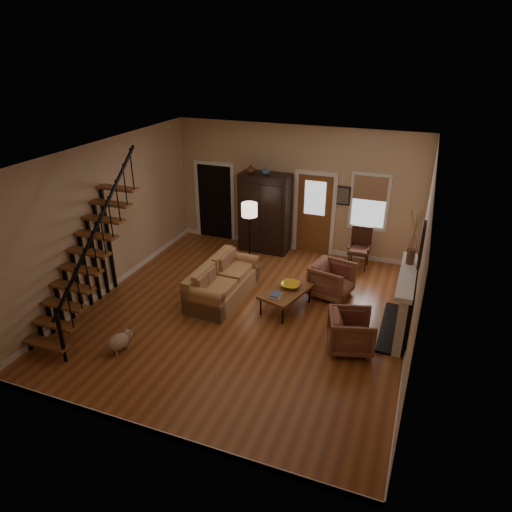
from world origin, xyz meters
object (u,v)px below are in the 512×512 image
(sofa, at_px, (223,281))
(side_chair, at_px, (359,249))
(floor_lamp, at_px, (250,236))
(armoire, at_px, (265,213))
(armchair_right, at_px, (332,280))
(armchair_left, at_px, (351,332))
(coffee_table, at_px, (286,299))

(sofa, xyz_separation_m, side_chair, (2.54, 2.50, 0.13))
(floor_lamp, bearing_deg, armoire, 90.35)
(armoire, distance_m, side_chair, 2.61)
(sofa, height_order, armchair_right, armchair_right)
(floor_lamp, relative_size, side_chair, 1.64)
(side_chair, bearing_deg, sofa, -135.38)
(armchair_right, bearing_deg, floor_lamp, 84.33)
(floor_lamp, height_order, side_chair, floor_lamp)
(sofa, distance_m, armchair_left, 3.08)
(armchair_left, bearing_deg, side_chair, -8.72)
(armchair_left, relative_size, armchair_right, 0.95)
(coffee_table, bearing_deg, side_chair, 66.18)
(coffee_table, bearing_deg, floor_lamp, 132.26)
(armchair_left, bearing_deg, sofa, 57.59)
(armchair_right, distance_m, floor_lamp, 2.37)
(armchair_left, bearing_deg, armoire, 23.84)
(floor_lamp, bearing_deg, armchair_right, -17.44)
(sofa, height_order, side_chair, side_chair)
(armoire, relative_size, coffee_table, 1.79)
(sofa, relative_size, floor_lamp, 1.23)
(sofa, bearing_deg, armchair_right, 23.58)
(coffee_table, relative_size, side_chair, 1.15)
(armchair_left, height_order, floor_lamp, floor_lamp)
(sofa, distance_m, coffee_table, 1.44)
(armoire, xyz_separation_m, armchair_left, (2.97, -3.59, -0.68))
(floor_lamp, bearing_deg, armchair_left, -39.92)
(armoire, distance_m, sofa, 2.79)
(armoire, xyz_separation_m, floor_lamp, (0.01, -1.11, -0.22))
(side_chair, bearing_deg, coffee_table, -113.82)
(side_chair, bearing_deg, floor_lamp, -160.27)
(coffee_table, relative_size, armchair_right, 1.39)
(armoire, bearing_deg, floor_lamp, -89.65)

